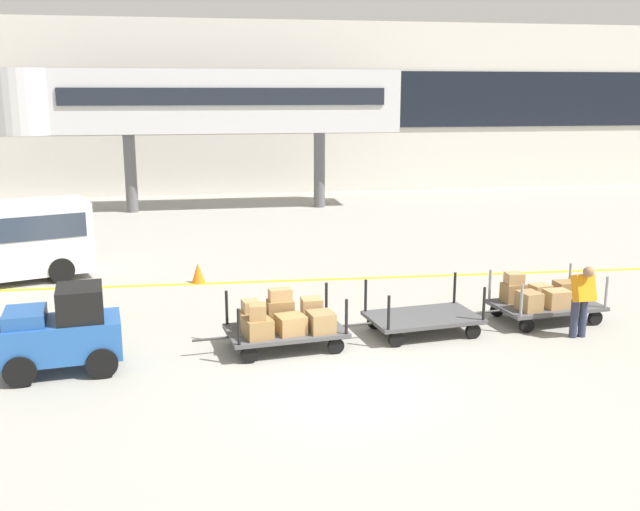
{
  "coord_description": "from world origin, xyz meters",
  "views": [
    {
      "loc": [
        -2.44,
        -11.31,
        4.99
      ],
      "look_at": [
        0.21,
        3.75,
        1.51
      ],
      "focal_mm": 40.3,
      "sensor_mm": 36.0,
      "label": 1
    }
  ],
  "objects_px": {
    "baggage_cart_lead": "(284,322)",
    "baggage_cart_middle": "(423,318)",
    "baggage_tug": "(63,332)",
    "safety_cone_far": "(198,273)",
    "baggage_handler": "(582,298)",
    "baggage_cart_tail": "(542,299)"
  },
  "relations": [
    {
      "from": "baggage_cart_lead",
      "to": "baggage_cart_middle",
      "type": "bearing_deg",
      "value": 7.51
    },
    {
      "from": "baggage_cart_lead",
      "to": "baggage_cart_middle",
      "type": "xyz_separation_m",
      "value": [
        3.0,
        0.4,
        -0.21
      ]
    },
    {
      "from": "baggage_tug",
      "to": "safety_cone_far",
      "type": "bearing_deg",
      "value": 67.45
    },
    {
      "from": "baggage_cart_lead",
      "to": "baggage_handler",
      "type": "bearing_deg",
      "value": -4.15
    },
    {
      "from": "baggage_handler",
      "to": "safety_cone_far",
      "type": "bearing_deg",
      "value": 142.93
    },
    {
      "from": "baggage_cart_middle",
      "to": "baggage_handler",
      "type": "bearing_deg",
      "value": -15.02
    },
    {
      "from": "baggage_handler",
      "to": "safety_cone_far",
      "type": "height_order",
      "value": "baggage_handler"
    },
    {
      "from": "baggage_cart_tail",
      "to": "baggage_handler",
      "type": "relative_size",
      "value": 1.96
    },
    {
      "from": "baggage_cart_tail",
      "to": "baggage_cart_lead",
      "type": "bearing_deg",
      "value": -172.38
    },
    {
      "from": "baggage_handler",
      "to": "safety_cone_far",
      "type": "distance_m",
      "value": 9.76
    },
    {
      "from": "baggage_tug",
      "to": "baggage_cart_middle",
      "type": "relative_size",
      "value": 0.72
    },
    {
      "from": "baggage_cart_lead",
      "to": "baggage_cart_tail",
      "type": "distance_m",
      "value": 5.93
    },
    {
      "from": "baggage_cart_lead",
      "to": "baggage_cart_tail",
      "type": "bearing_deg",
      "value": 7.62
    },
    {
      "from": "baggage_cart_lead",
      "to": "safety_cone_far",
      "type": "relative_size",
      "value": 5.58
    },
    {
      "from": "baggage_cart_middle",
      "to": "baggage_handler",
      "type": "height_order",
      "value": "baggage_handler"
    },
    {
      "from": "baggage_cart_lead",
      "to": "baggage_handler",
      "type": "relative_size",
      "value": 1.96
    },
    {
      "from": "baggage_tug",
      "to": "safety_cone_far",
      "type": "xyz_separation_m",
      "value": [
        2.46,
        5.92,
        -0.48
      ]
    },
    {
      "from": "baggage_tug",
      "to": "baggage_cart_lead",
      "type": "bearing_deg",
      "value": 6.9
    },
    {
      "from": "baggage_cart_lead",
      "to": "safety_cone_far",
      "type": "distance_m",
      "value": 5.68
    },
    {
      "from": "baggage_cart_middle",
      "to": "safety_cone_far",
      "type": "relative_size",
      "value": 5.58
    },
    {
      "from": "baggage_cart_lead",
      "to": "baggage_cart_middle",
      "type": "relative_size",
      "value": 1.0
    },
    {
      "from": "baggage_tug",
      "to": "baggage_cart_tail",
      "type": "height_order",
      "value": "baggage_tug"
    }
  ]
}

